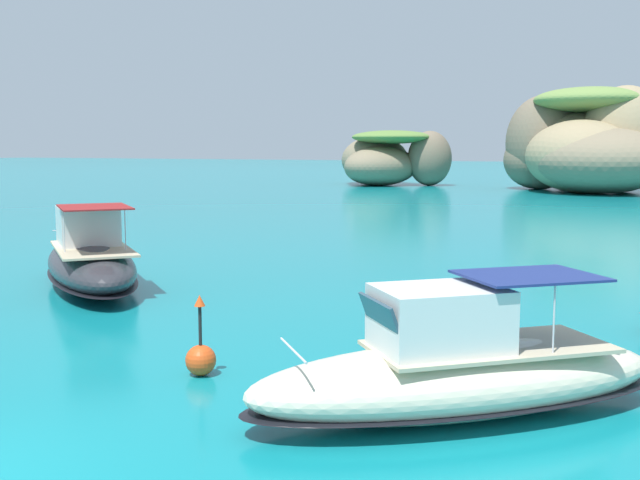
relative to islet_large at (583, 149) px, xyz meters
name	(u,v)px	position (x,y,z in m)	size (l,w,h in m)	color
islet_large	(583,149)	(0.00, 0.00, 0.00)	(18.21, 19.65, 9.45)	#9E8966
islet_small	(385,160)	(-20.37, 3.66, -1.24)	(14.65, 14.03, 5.73)	#84755B
motorboat_charcoal	(90,260)	(-7.84, -56.92, -3.07)	(7.45, 7.12, 2.49)	#2D2D33
motorboat_cream	(457,372)	(4.76, -63.27, -3.17)	(6.52, 6.05, 2.15)	beige
channel_buoy	(201,357)	(0.00, -63.09, -3.53)	(0.56, 0.56, 1.48)	#E54C19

